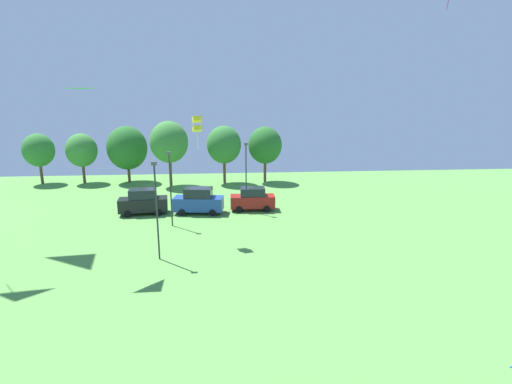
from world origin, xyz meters
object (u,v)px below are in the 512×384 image
at_px(kite_flying_2, 88,98).
at_px(parked_car_third_from_left, 253,199).
at_px(kite_flying_4, 197,124).
at_px(parked_car_leftmost, 143,202).
at_px(treeline_tree_1, 82,150).
at_px(light_post_0, 246,173).
at_px(light_post_1, 157,206).
at_px(treeline_tree_5, 265,145).
at_px(treeline_tree_0, 39,150).
at_px(light_post_2, 170,185).
at_px(treeline_tree_3, 169,142).
at_px(treeline_tree_4, 224,145).
at_px(parked_car_second_from_left, 199,201).
at_px(treeline_tree_2, 127,148).

relative_size(kite_flying_2, parked_car_third_from_left, 0.45).
bearing_deg(kite_flying_4, parked_car_third_from_left, 57.79).
xyz_separation_m(parked_car_leftmost, treeline_tree_1, (-10.51, 15.34, 3.13)).
relative_size(light_post_0, treeline_tree_1, 1.04).
distance_m(light_post_1, treeline_tree_5, 27.46).
bearing_deg(parked_car_leftmost, treeline_tree_0, 129.68).
height_order(light_post_2, treeline_tree_3, treeline_tree_3).
xyz_separation_m(kite_flying_4, parked_car_leftmost, (-5.85, 7.13, -7.84)).
bearing_deg(light_post_2, kite_flying_2, -113.70).
distance_m(parked_car_leftmost, treeline_tree_0, 22.41).
bearing_deg(treeline_tree_5, treeline_tree_0, 177.22).
relative_size(parked_car_leftmost, parked_car_third_from_left, 1.07).
bearing_deg(light_post_1, kite_flying_2, -168.51).
bearing_deg(treeline_tree_4, treeline_tree_0, 175.73).
bearing_deg(treeline_tree_0, light_post_2, -45.47).
relative_size(kite_flying_2, treeline_tree_1, 0.31).
xyz_separation_m(light_post_2, treeline_tree_4, (4.75, 17.67, 1.39)).
xyz_separation_m(parked_car_third_from_left, treeline_tree_0, (-26.58, 14.95, 3.26)).
bearing_deg(parked_car_second_from_left, kite_flying_4, -78.56).
relative_size(parked_car_third_from_left, treeline_tree_4, 0.59).
relative_size(parked_car_third_from_left, treeline_tree_2, 0.60).
bearing_deg(treeline_tree_3, treeline_tree_2, 155.10).
relative_size(kite_flying_2, treeline_tree_5, 0.27).
relative_size(kite_flying_2, treeline_tree_3, 0.25).
bearing_deg(light_post_2, treeline_tree_1, 125.34).
height_order(kite_flying_4, treeline_tree_1, kite_flying_4).
bearing_deg(treeline_tree_2, treeline_tree_1, -179.64).
relative_size(parked_car_third_from_left, treeline_tree_0, 0.68).
bearing_deg(treeline_tree_1, light_post_1, -62.93).
distance_m(treeline_tree_4, treeline_tree_5, 5.40).
distance_m(parked_car_leftmost, light_post_0, 10.33).
bearing_deg(kite_flying_2, parked_car_third_from_left, 49.00).
bearing_deg(light_post_0, treeline_tree_5, 76.39).
xyz_separation_m(kite_flying_2, parked_car_second_from_left, (5.71, 11.98, -9.77)).
height_order(parked_car_second_from_left, treeline_tree_3, treeline_tree_3).
height_order(light_post_1, treeline_tree_1, light_post_1).
bearing_deg(treeline_tree_5, parked_car_second_from_left, -119.40).
distance_m(treeline_tree_2, treeline_tree_4, 12.80).
relative_size(light_post_0, treeline_tree_3, 0.83).
xyz_separation_m(parked_car_third_from_left, treeline_tree_3, (-9.55, 12.19, 4.45)).
bearing_deg(treeline_tree_3, parked_car_leftmost, -94.95).
height_order(kite_flying_4, parked_car_second_from_left, kite_flying_4).
distance_m(parked_car_third_from_left, light_post_2, 9.06).
distance_m(light_post_2, treeline_tree_5, 20.72).
height_order(parked_car_leftmost, treeline_tree_1, treeline_tree_1).
xyz_separation_m(parked_car_third_from_left, treeline_tree_4, (-2.69, 13.16, 3.93)).
bearing_deg(kite_flying_4, light_post_2, 130.19).
height_order(parked_car_third_from_left, treeline_tree_5, treeline_tree_5).
xyz_separation_m(treeline_tree_0, treeline_tree_2, (11.22, -0.07, 0.18)).
bearing_deg(treeline_tree_0, treeline_tree_1, -1.07).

